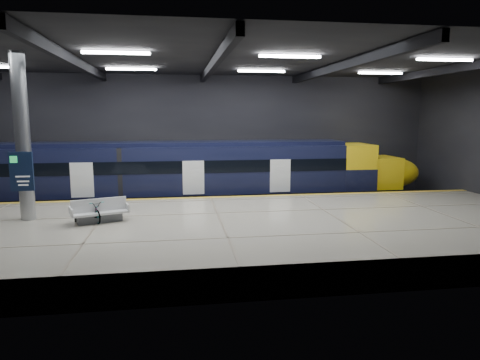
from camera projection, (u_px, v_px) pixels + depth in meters
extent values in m
plane|color=black|center=(215.00, 231.00, 20.41)|extent=(30.00, 30.00, 0.00)
cube|color=black|center=(203.00, 138.00, 27.63)|extent=(30.00, 0.10, 8.00)
cube|color=black|center=(240.00, 168.00, 11.99)|extent=(30.00, 0.10, 8.00)
cube|color=black|center=(214.00, 58.00, 19.21)|extent=(30.00, 16.00, 0.10)
cube|color=black|center=(75.00, 61.00, 18.36)|extent=(0.25, 16.00, 0.40)
cube|color=black|center=(214.00, 64.00, 19.25)|extent=(0.25, 16.00, 0.40)
cube|color=black|center=(341.00, 66.00, 20.14)|extent=(0.25, 16.00, 0.40)
cube|color=black|center=(457.00, 68.00, 21.03)|extent=(0.25, 16.00, 0.40)
cube|color=white|center=(116.00, 53.00, 16.68)|extent=(2.60, 0.18, 0.10)
cube|color=white|center=(290.00, 56.00, 17.72)|extent=(2.60, 0.18, 0.10)
cube|color=white|center=(445.00, 60.00, 18.76)|extent=(2.60, 0.18, 0.10)
cube|color=white|center=(131.00, 69.00, 22.55)|extent=(2.60, 0.18, 0.10)
cube|color=white|center=(261.00, 71.00, 23.59)|extent=(2.60, 0.18, 0.10)
cube|color=white|center=(380.00, 73.00, 24.62)|extent=(2.60, 0.18, 0.10)
cube|color=#B4AA98|center=(221.00, 234.00, 17.88)|extent=(30.00, 11.00, 1.10)
cube|color=gold|center=(210.00, 197.00, 22.93)|extent=(30.00, 0.40, 0.01)
cube|color=gray|center=(208.00, 208.00, 25.07)|extent=(30.00, 0.08, 0.16)
cube|color=gray|center=(206.00, 203.00, 26.47)|extent=(30.00, 0.08, 0.16)
cube|color=black|center=(142.00, 200.00, 25.13)|extent=(24.00, 2.58, 0.80)
cube|color=black|center=(141.00, 170.00, 24.87)|extent=(24.00, 2.80, 2.75)
cube|color=black|center=(140.00, 144.00, 24.65)|extent=(24.00, 2.30, 0.24)
cube|color=black|center=(138.00, 168.00, 23.45)|extent=(24.00, 0.04, 0.70)
cube|color=white|center=(193.00, 178.00, 23.98)|extent=(1.20, 0.05, 1.90)
cube|color=yellow|center=(352.00, 166.00, 26.79)|extent=(2.00, 2.80, 2.75)
ellipsoid|color=yellow|center=(391.00, 173.00, 27.25)|extent=(3.60, 2.52, 1.90)
cube|color=black|center=(357.00, 163.00, 26.81)|extent=(1.60, 2.38, 0.80)
cube|color=#595B60|center=(100.00, 218.00, 17.58)|extent=(1.83, 1.10, 0.33)
cube|color=silver|center=(99.00, 212.00, 17.54)|extent=(2.37, 1.61, 0.09)
cube|color=silver|center=(99.00, 205.00, 17.50)|extent=(2.09, 0.81, 0.55)
cube|color=silver|center=(71.00, 212.00, 17.02)|extent=(0.37, 0.90, 0.33)
cube|color=silver|center=(126.00, 207.00, 18.03)|extent=(0.37, 0.90, 0.33)
imported|color=#99999E|center=(94.00, 211.00, 17.68)|extent=(1.30, 1.76, 0.88)
cube|color=black|center=(79.00, 218.00, 17.63)|extent=(0.34, 0.26, 0.35)
cylinder|color=#9EA0A5|center=(23.00, 138.00, 17.57)|extent=(0.60, 0.60, 6.90)
cube|color=#0E1933|center=(22.00, 171.00, 17.36)|extent=(0.90, 0.12, 1.60)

